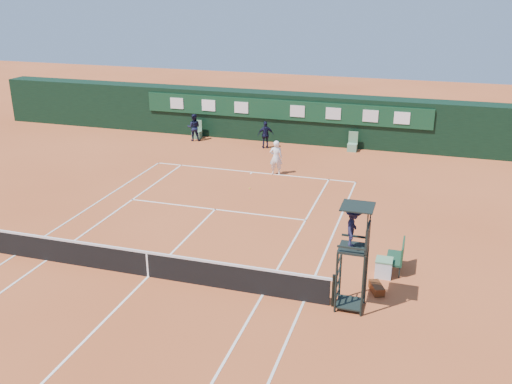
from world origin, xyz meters
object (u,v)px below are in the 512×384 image
tennis_net (147,263)px  player (276,158)px  umpire_chair (354,236)px  player_bench (398,255)px  cooler (384,268)px

tennis_net → player: player is taller
umpire_chair → player: size_ratio=1.86×
umpire_chair → player_bench: umpire_chair is taller
umpire_chair → player_bench: size_ratio=2.85×
player_bench → cooler: bearing=-126.9°
cooler → player: bearing=124.2°
umpire_chair → cooler: 3.28m
player → cooler: bearing=114.9°
cooler → player: size_ratio=0.35×
umpire_chair → cooler: bearing=70.6°
umpire_chair → player: 13.19m
player_bench → cooler: 0.76m
player_bench → cooler: player_bench is taller
player_bench → player: (-6.86, 8.92, 0.32)m
player_bench → player: bearing=127.6°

